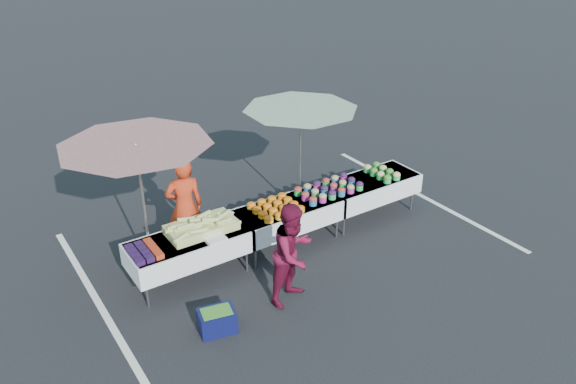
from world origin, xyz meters
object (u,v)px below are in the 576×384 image
table_center (288,214)px  vendor (185,206)px  umbrella_left (137,156)px  umbrella_right (301,118)px  table_left (189,247)px  storage_bin (217,320)px  customer (293,253)px  table_right (370,187)px

table_center → vendor: 1.70m
umbrella_left → umbrella_right: umbrella_left is taller
table_left → vendor: vendor is taller
storage_bin → table_left: bearing=92.9°
table_center → storage_bin: table_center is taller
customer → table_right: bearing=7.4°
umbrella_right → vendor: bearing=-179.4°
vendor → storage_bin: 2.22m
umbrella_left → storage_bin: (0.25, -1.71, -1.87)m
vendor → umbrella_right: bearing=-167.3°
customer → storage_bin: (-1.26, -0.01, -0.61)m
table_right → storage_bin: size_ratio=3.34×
vendor → customer: vendor is taller
table_left → umbrella_left: size_ratio=0.71×
customer → storage_bin: size_ratio=2.79×
vendor → customer: 2.17m
table_left → umbrella_right: (2.60, 0.80, 1.29)m
table_center → storage_bin: size_ratio=3.34×
umbrella_right → table_right: bearing=-38.7°
table_right → umbrella_right: size_ratio=0.70×
umbrella_left → storage_bin: umbrella_left is taller
table_left → umbrella_right: size_ratio=0.70×
table_center → umbrella_right: size_ratio=0.70×
table_right → vendor: 3.39m
table_center → customer: (-0.75, -1.26, 0.19)m
customer → storage_bin: bearing=161.7°
table_left → vendor: bearing=68.5°
table_right → umbrella_right: umbrella_right is taller
umbrella_left → umbrella_right: 3.09m
table_left → table_right: (3.60, 0.00, 0.00)m
table_center → table_right: same height
umbrella_right → storage_bin: (-2.82, -2.08, -1.71)m
table_center → customer: customer is taller
table_center → umbrella_right: 1.72m
table_center → umbrella_right: (0.80, 0.80, 1.29)m
table_left → customer: size_ratio=1.20×
customer → umbrella_left: bearing=112.8°
storage_bin → umbrella_right: bearing=48.9°
table_right → vendor: vendor is taller
table_center → umbrella_right: bearing=45.0°
table_left → vendor: size_ratio=1.11×
umbrella_left → table_left: bearing=-42.8°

